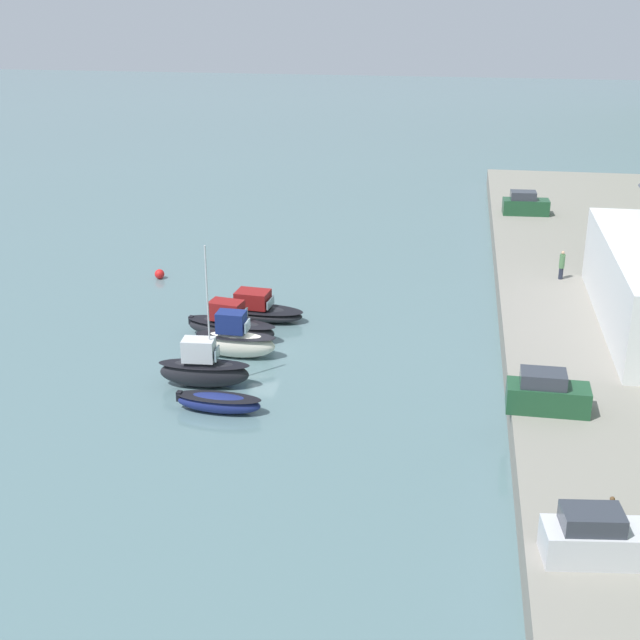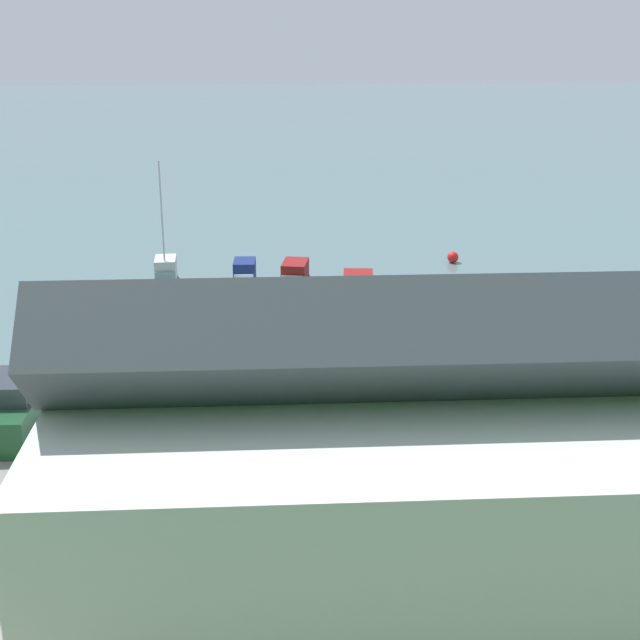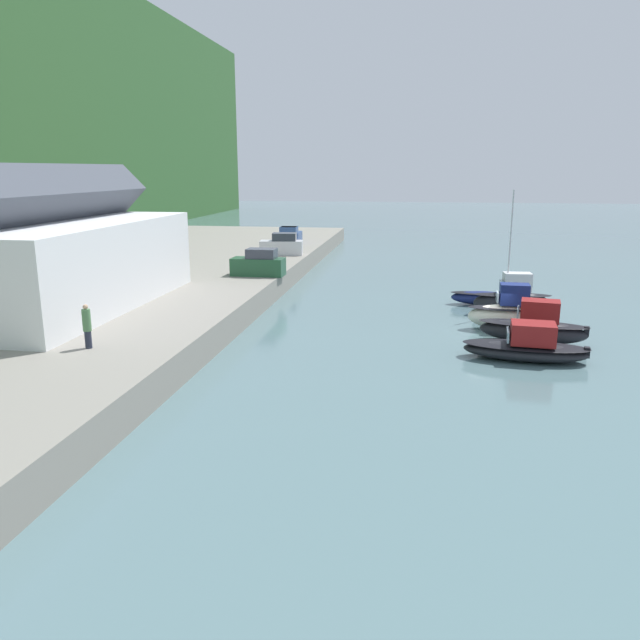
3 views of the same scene
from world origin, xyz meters
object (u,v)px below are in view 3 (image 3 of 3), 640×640
Objects in this scene: moored_boat_0 at (527,347)px; parked_car_2 at (259,264)px; moored_boat_3 at (513,299)px; moored_boat_1 at (534,327)px; pickup_truck_0 at (290,235)px; moored_boat_4 at (484,298)px; moored_boat_2 at (510,313)px; person_on_quay at (87,326)px; dog_on_quay at (263,254)px; parked_car_1 at (282,245)px.

moored_boat_0 is 23.65m from parked_car_2.
moored_boat_3 is at bearing 1.90° from moored_boat_0.
pickup_truck_0 is (33.96, 21.75, 1.60)m from moored_boat_1.
moored_boat_0 reaches higher than moored_boat_4.
moored_boat_4 is at bearing 8.84° from moored_boat_2.
moored_boat_2 is 0.60× the size of moored_boat_3.
person_on_quay reaches higher than moored_boat_2.
moored_boat_3 is (7.40, 0.26, 0.19)m from moored_boat_1.
person_on_quay is at bearing 173.68° from parked_car_2.
parked_car_2 is 9.55m from dog_on_quay.
dog_on_quay is (30.91, -0.75, -0.64)m from person_on_quay.
parked_car_1 is 34.12m from person_on_quay.
parked_car_1 reaches higher than moored_boat_4.
parked_car_1 is at bearing -3.20° from person_on_quay.
moored_boat_2 is at bearing 121.49° from pickup_truck_0.
moored_boat_0 is 0.79× the size of moored_boat_3.
moored_boat_2 is 1.09× the size of pickup_truck_0.
parked_car_1 reaches higher than moored_boat_2.
moored_boat_0 is at bearing 126.86° from dog_on_quay.
moored_boat_1 is 1.24× the size of moored_boat_2.
moored_boat_3 is at bearing -7.74° from moored_boat_2.
parked_car_2 is at bearing 76.70° from moored_boat_3.
moored_boat_4 is 30.84m from pickup_truck_0.
parked_car_2 is at bearing 177.33° from parked_car_1.
moored_boat_1 is 10.60m from moored_boat_4.
moored_boat_0 is 1.37× the size of moored_boat_4.
moored_boat_1 reaches higher than dog_on_quay.
pickup_truck_0 is at bearing 35.92° from moored_boat_3.
parked_car_1 is (20.49, 19.35, 1.52)m from moored_boat_2.
moored_boat_1 is 31.06m from parked_car_1.
person_on_quay is at bearing 84.65° from dog_on_quay.
moored_boat_0 is 1.56× the size of parked_car_1.
moored_boat_1 is 0.75× the size of moored_boat_3.
parked_car_1 is at bearing 51.00° from moored_boat_1.
moored_boat_4 is (7.54, 0.89, -0.55)m from moored_boat_2.
person_on_quay is at bearing 170.17° from parked_car_1.
parked_car_1 is at bearing 4.95° from parked_car_2.
moored_boat_1 is at bearing -64.35° from person_on_quay.
parked_car_1 reaches higher than dog_on_quay.
dog_on_quay is at bearing 56.73° from moored_boat_1.
moored_boat_0 is at bearing 173.28° from moored_boat_3.
moored_boat_4 is (14.04, 0.97, -0.16)m from moored_boat_0.
moored_boat_2 reaches higher than moored_boat_1.
moored_boat_4 is at bearing 9.51° from moored_boat_0.
person_on_quay is 30.93m from dog_on_quay.
pickup_truck_0 is 44.67m from person_on_quay.
moored_boat_3 is 2.05× the size of parked_car_2.
moored_boat_2 is 7.61m from moored_boat_4.
dog_on_quay is at bearing 13.25° from parked_car_2.
moored_boat_0 is 3.76m from moored_boat_1.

